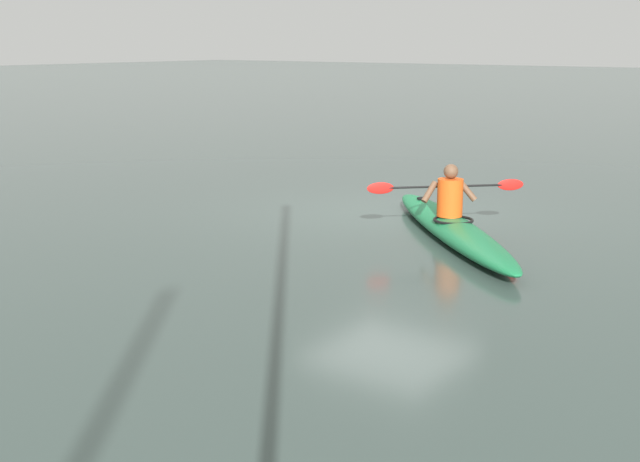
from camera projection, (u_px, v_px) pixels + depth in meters
name	position (u px, v px, depth m)	size (l,w,h in m)	color
ground_plane	(393.00, 214.00, 13.79)	(160.00, 160.00, 0.00)	#384742
kayak	(451.00, 228.00, 12.05)	(4.13, 4.08, 0.31)	#19723F
kayaker	(450.00, 194.00, 12.06)	(1.69, 1.72, 0.76)	#E04C14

